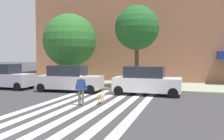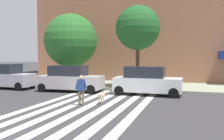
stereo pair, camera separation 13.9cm
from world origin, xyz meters
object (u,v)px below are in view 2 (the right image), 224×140
parked_car_near_curb (6,77)px  parked_car_third_in_line (147,81)px  dog_on_leash (102,96)px  pedestrian_dog_walker (81,89)px  parked_car_behind_first (70,79)px  street_tree_nearest (71,41)px  street_tree_middle (138,28)px

parked_car_near_curb → parked_car_third_in_line: size_ratio=1.05×
parked_car_near_curb → dog_on_leash: 10.57m
parked_car_third_in_line → pedestrian_dog_walker: bearing=-120.5°
parked_car_behind_first → pedestrian_dog_walker: (3.04, -4.75, -0.02)m
parked_car_near_curb → street_tree_nearest: street_tree_nearest is taller
dog_on_leash → parked_car_behind_first: bearing=135.0°
street_tree_nearest → street_tree_middle: bearing=-3.7°
parked_car_near_curb → parked_car_behind_first: parked_car_near_curb is taller
pedestrian_dog_walker → dog_on_leash: bearing=43.5°
dog_on_leash → pedestrian_dog_walker: bearing=-136.5°
parked_car_third_in_line → pedestrian_dog_walker: size_ratio=2.81×
parked_car_near_curb → parked_car_behind_first: (5.88, -0.00, -0.02)m
parked_car_third_in_line → street_tree_nearest: 8.70m
street_tree_nearest → dog_on_leash: street_tree_nearest is taller
parked_car_behind_first → dog_on_leash: size_ratio=4.89×
pedestrian_dog_walker → parked_car_near_curb: bearing=151.9°
parked_car_near_curb → dog_on_leash: (9.80, -3.92, -0.52)m
parked_car_third_in_line → dog_on_leash: 4.40m
parked_car_near_curb → street_tree_middle: 11.57m
parked_car_behind_first → street_tree_middle: 6.75m
street_tree_middle → dog_on_leash: 8.22m
street_tree_nearest → pedestrian_dog_walker: street_tree_nearest is taller
parked_car_near_curb → dog_on_leash: bearing=-21.8°
parked_car_near_curb → parked_car_third_in_line: bearing=-0.0°
street_tree_nearest → parked_car_third_in_line: bearing=-24.2°
parked_car_third_in_line → street_tree_nearest: bearing=155.8°
parked_car_third_in_line → parked_car_near_curb: bearing=180.0°
street_tree_middle → pedestrian_dog_walker: bearing=-101.3°
street_tree_nearest → street_tree_middle: size_ratio=0.95×
parked_car_third_in_line → pedestrian_dog_walker: 5.52m
parked_car_near_curb → parked_car_behind_first: 5.88m
pedestrian_dog_walker → street_tree_nearest: bearing=119.7°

